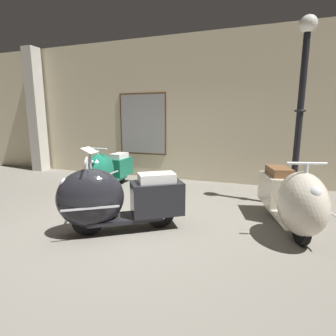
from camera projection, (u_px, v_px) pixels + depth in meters
The scene contains 7 objects.
ground_plane at pixel (125, 229), 3.83m from camera, with size 60.00×60.00×0.00m, color slate.
showroom_back_wall at pixel (182, 110), 6.71m from camera, with size 18.00×0.63×3.58m.
scooter_0 at pixel (106, 170), 5.90m from camera, with size 0.52×1.60×0.97m.
scooter_1 at pixel (112, 199), 3.66m from camera, with size 1.71×1.39×1.06m.
scooter_2 at pixel (293, 199), 3.64m from camera, with size 0.92×1.81×1.06m.
lamppost at pixel (300, 108), 4.53m from camera, with size 0.28×0.28×3.24m.
info_stanchion at pixel (91, 178), 5.16m from camera, with size 0.28×0.34×1.04m.
Camera 1 is at (1.78, -3.18, 1.60)m, focal length 28.11 mm.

